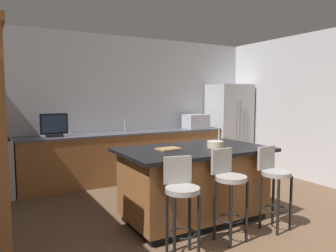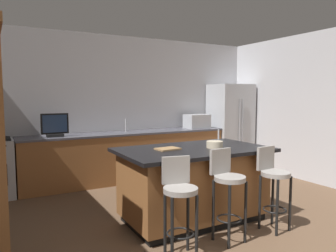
% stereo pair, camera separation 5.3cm
% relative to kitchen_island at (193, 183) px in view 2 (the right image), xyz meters
% --- Properties ---
extents(wall_back, '(6.16, 0.12, 2.74)m').
position_rel_kitchen_island_xyz_m(wall_back, '(0.08, 2.63, 0.89)').
color(wall_back, '#BCBCC1').
rests_on(wall_back, ground_plane).
extents(wall_right, '(0.12, 5.22, 2.74)m').
position_rel_kitchen_island_xyz_m(wall_right, '(2.96, 0.22, 0.89)').
color(wall_right, '#BCBCC1').
rests_on(wall_right, ground_plane).
extents(counter_back, '(3.92, 0.62, 0.91)m').
position_rel_kitchen_island_xyz_m(counter_back, '(0.02, 2.25, -0.02)').
color(counter_back, brown).
rests_on(counter_back, ground_plane).
extents(kitchen_island, '(1.90, 1.11, 0.93)m').
position_rel_kitchen_island_xyz_m(kitchen_island, '(0.00, 0.00, 0.00)').
color(kitchen_island, black).
rests_on(kitchen_island, ground_plane).
extents(refrigerator, '(0.86, 0.72, 1.84)m').
position_rel_kitchen_island_xyz_m(refrigerator, '(2.42, 2.21, 0.44)').
color(refrigerator, '#B7BABF').
rests_on(refrigerator, ground_plane).
extents(microwave, '(0.48, 0.36, 0.29)m').
position_rel_kitchen_island_xyz_m(microwave, '(1.56, 2.25, 0.58)').
color(microwave, '#B7BABF').
rests_on(microwave, counter_back).
extents(tv_monitor, '(0.44, 0.16, 0.39)m').
position_rel_kitchen_island_xyz_m(tv_monitor, '(-1.31, 2.20, 0.62)').
color(tv_monitor, black).
rests_on(tv_monitor, counter_back).
extents(sink_faucet_back, '(0.02, 0.02, 0.24)m').
position_rel_kitchen_island_xyz_m(sink_faucet_back, '(0.01, 2.35, 0.56)').
color(sink_faucet_back, '#B2B2B7').
rests_on(sink_faucet_back, counter_back).
extents(sink_faucet_island, '(0.02, 0.02, 0.22)m').
position_rel_kitchen_island_xyz_m(sink_faucet_island, '(0.39, 0.00, 0.57)').
color(sink_faucet_island, '#B2B2B7').
rests_on(sink_faucet_island, kitchen_island).
extents(bar_stool_left, '(0.35, 0.37, 0.99)m').
position_rel_kitchen_island_xyz_m(bar_stool_left, '(-0.65, -0.73, 0.12)').
color(bar_stool_left, gray).
rests_on(bar_stool_left, ground_plane).
extents(bar_stool_center, '(0.34, 0.35, 1.01)m').
position_rel_kitchen_island_xyz_m(bar_stool_center, '(-0.00, -0.68, 0.13)').
color(bar_stool_center, gray).
rests_on(bar_stool_center, ground_plane).
extents(bar_stool_right, '(0.34, 0.35, 0.99)m').
position_rel_kitchen_island_xyz_m(bar_stool_right, '(0.67, -0.70, 0.12)').
color(bar_stool_right, gray).
rests_on(bar_stool_right, ground_plane).
extents(fruit_bowl, '(0.21, 0.21, 0.08)m').
position_rel_kitchen_island_xyz_m(fruit_bowl, '(0.25, -0.10, 0.50)').
color(fruit_bowl, beige).
rests_on(fruit_bowl, kitchen_island).
extents(tv_remote, '(0.15, 0.15, 0.02)m').
position_rel_kitchen_island_xyz_m(tv_remote, '(0.30, 0.00, 0.47)').
color(tv_remote, black).
rests_on(tv_remote, kitchen_island).
extents(cutting_board, '(0.30, 0.23, 0.02)m').
position_rel_kitchen_island_xyz_m(cutting_board, '(-0.34, 0.07, 0.46)').
color(cutting_board, '#A87F51').
rests_on(cutting_board, kitchen_island).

